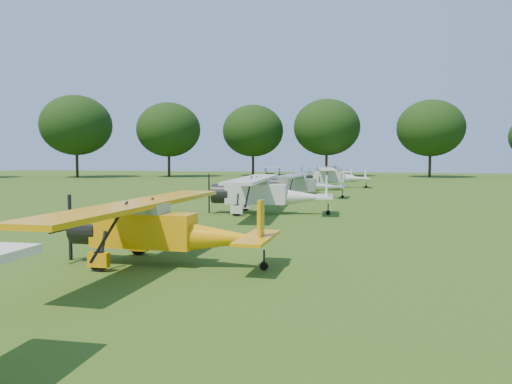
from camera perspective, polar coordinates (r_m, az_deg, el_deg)
ground at (r=28.17m, az=0.72°, el=-2.49°), size 160.00×160.00×0.00m
tree_belt at (r=27.98m, az=8.17°, el=13.93°), size 137.36×130.27×14.52m
aircraft_2 at (r=15.03m, az=-11.09°, el=-3.70°), size 6.47×10.28×2.03m
aircraft_3 at (r=27.98m, az=1.06°, el=0.15°), size 7.13×11.36×2.23m
aircraft_4 at (r=39.82m, az=5.37°, el=1.08°), size 6.35×10.09×1.99m
aircraft_5 at (r=52.95m, az=8.74°, el=1.91°), size 7.12×11.29×2.22m
aircraft_6 at (r=66.17m, az=8.39°, el=2.13°), size 5.91×9.36×1.84m
aircraft_7 at (r=77.07m, az=9.06°, el=2.44°), size 6.29×10.00×1.97m
golf_cart at (r=63.85m, az=1.85°, el=1.73°), size 2.44×1.67×1.96m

